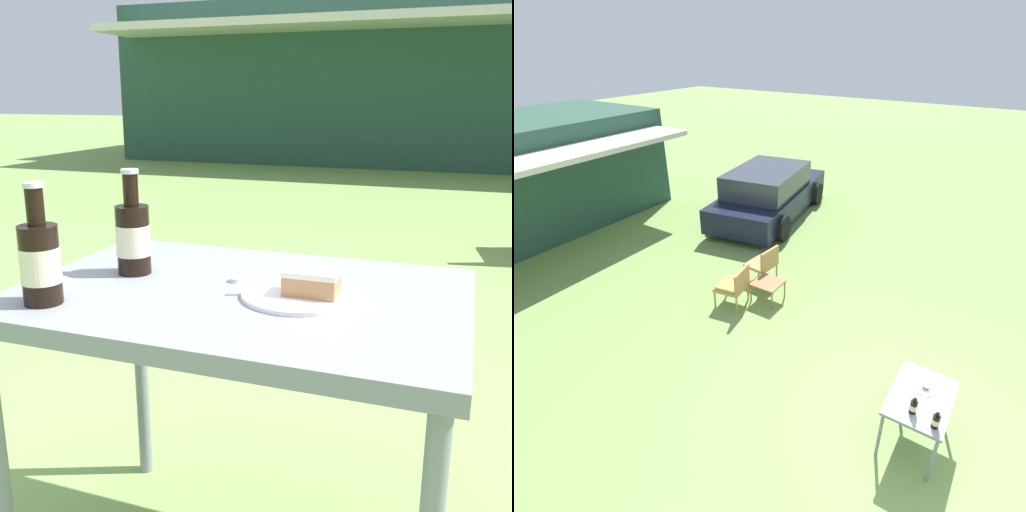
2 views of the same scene
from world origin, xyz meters
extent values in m
cube|color=#284C3D|center=(-0.60, 10.34, 1.33)|extent=(10.11, 3.57, 2.67)
cube|color=silver|center=(-0.60, 7.95, 2.19)|extent=(9.60, 1.20, 0.12)
cube|color=gray|center=(0.00, 0.00, 0.73)|extent=(0.96, 0.67, 0.04)
cylinder|color=gray|center=(-0.44, -0.29, 0.35)|extent=(0.04, 0.04, 0.71)
cylinder|color=gray|center=(-0.44, 0.29, 0.35)|extent=(0.04, 0.04, 0.71)
cylinder|color=gray|center=(0.44, 0.29, 0.35)|extent=(0.04, 0.04, 0.71)
cylinder|color=white|center=(0.13, -0.01, 0.75)|extent=(0.24, 0.24, 0.01)
cube|color=#AD7A4C|center=(0.16, -0.01, 0.78)|extent=(0.11, 0.07, 0.04)
cube|color=silver|center=(0.16, -0.01, 0.80)|extent=(0.11, 0.07, 0.01)
cylinder|color=black|center=(-0.28, 0.03, 0.83)|extent=(0.08, 0.08, 0.16)
cylinder|color=black|center=(-0.28, 0.03, 0.95)|extent=(0.04, 0.04, 0.08)
cylinder|color=silver|center=(-0.28, 0.03, 0.99)|extent=(0.04, 0.04, 0.01)
cylinder|color=beige|center=(-0.28, 0.03, 0.83)|extent=(0.08, 0.08, 0.07)
cylinder|color=black|center=(-0.34, -0.22, 0.83)|extent=(0.08, 0.08, 0.16)
cylinder|color=black|center=(-0.34, -0.22, 0.95)|extent=(0.04, 0.04, 0.08)
cylinder|color=silver|center=(-0.34, -0.22, 0.99)|extent=(0.04, 0.04, 0.01)
cylinder|color=beige|center=(-0.34, -0.22, 0.83)|extent=(0.08, 0.08, 0.07)
cube|color=silver|center=(0.08, -0.01, 0.75)|extent=(0.19, 0.08, 0.01)
cylinder|color=silver|center=(-0.03, 0.05, 0.75)|extent=(0.03, 0.03, 0.01)
camera|label=1|loc=(0.45, -1.15, 1.16)|focal=42.00mm
camera|label=2|loc=(-3.68, -0.29, 4.37)|focal=28.00mm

